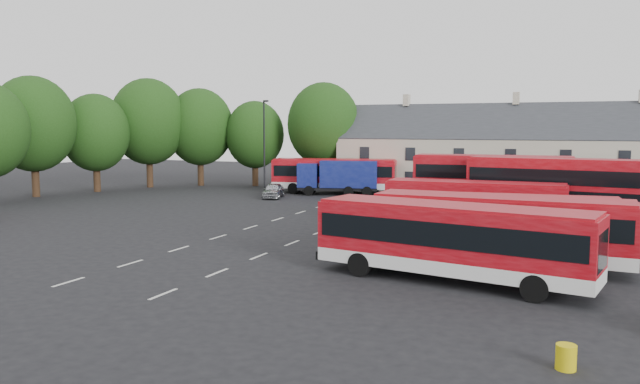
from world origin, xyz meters
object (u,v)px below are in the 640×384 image
Objects in this scene: bus_dd_south at (555,188)px; silver_car at (273,190)px; box_truck at (339,176)px; lamppost at (264,145)px; bus_row_a at (452,236)px; grit_bin at (566,357)px.

silver_car is at bearing 170.24° from bus_dd_south.
lamppost reaches higher than box_truck.
silver_car is at bearing 140.44° from bus_row_a.
box_truck is 11.55× the size of grit_bin.
grit_bin is at bearing -69.13° from silver_car.
silver_car is (-21.86, 25.62, -1.34)m from bus_row_a.
lamppost is (-1.47, 1.04, 4.22)m from silver_car.
bus_row_a is 35.00m from box_truck.
lamppost reaches higher than grit_bin.
grit_bin is (21.99, -39.04, -1.56)m from box_truck.
lamppost reaches higher than bus_row_a.
box_truck reaches higher than bus_row_a.
silver_car is 4.59m from lamppost.
bus_dd_south reaches higher than bus_row_a.
box_truck is at bearing 31.82° from lamppost.
lamppost reaches higher than silver_car.
lamppost is (-28.21, 35.18, 4.57)m from grit_bin.
silver_car is at bearing -149.77° from box_truck.
bus_row_a is 35.55m from lamppost.
lamppost is at bearing 169.14° from bus_dd_south.
bus_dd_south is at bearing 89.00° from bus_row_a.
silver_car is 43.36m from grit_bin.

